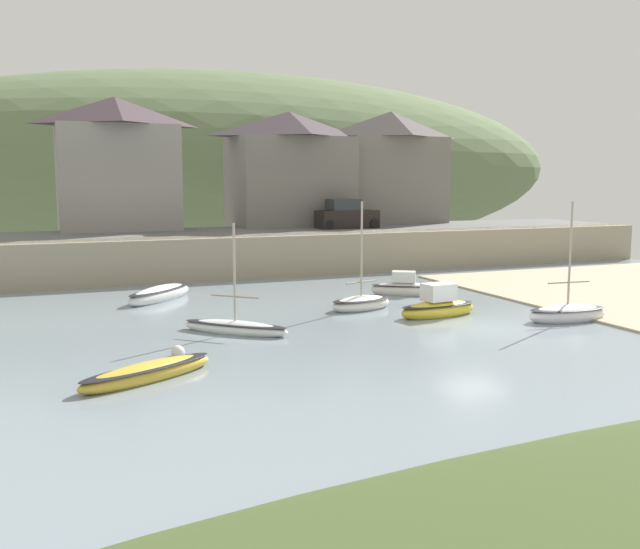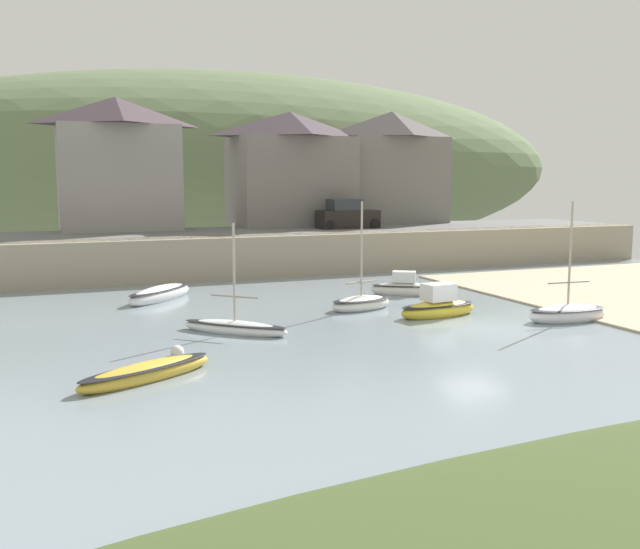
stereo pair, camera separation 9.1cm
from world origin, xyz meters
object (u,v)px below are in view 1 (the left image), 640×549
object	(u,v)px
sailboat_nearest_shore	(567,314)
sailboat_white_hull	(160,294)
dinghy_open_wooden	(148,372)
sailboat_far_left	(235,327)
rowboat_small_beached	(404,288)
waterfront_building_right	(391,166)
waterfront_building_left	(117,163)
sailboat_tall_mast	(438,307)
mooring_buoy	(178,352)
fishing_boat_green	(361,303)
parked_car_near_slipway	(346,216)
waterfront_building_centre	(290,168)

from	to	relation	value
sailboat_nearest_shore	sailboat_white_hull	distance (m)	18.20
dinghy_open_wooden	sailboat_far_left	distance (m)	6.39
rowboat_small_beached	sailboat_far_left	xyz separation A→B (m)	(-10.01, -5.39, -0.12)
waterfront_building_right	rowboat_small_beached	world-z (taller)	waterfront_building_right
dinghy_open_wooden	waterfront_building_left	bearing A→B (deg)	57.37
sailboat_tall_mast	sailboat_white_hull	xyz separation A→B (m)	(-10.12, 8.28, -0.10)
waterfront_building_right	mooring_buoy	xyz separation A→B (m)	(-20.93, -25.45, -6.48)
dinghy_open_wooden	sailboat_far_left	size ratio (longest dim) A/B	1.04
waterfront_building_right	fishing_boat_green	size ratio (longest dim) A/B	1.69
fishing_boat_green	sailboat_tall_mast	bearing A→B (deg)	-63.92
sailboat_white_hull	parked_car_near_slipway	world-z (taller)	parked_car_near_slipway
waterfront_building_left	sailboat_nearest_shore	size ratio (longest dim) A/B	1.70
fishing_boat_green	parked_car_near_slipway	bearing A→B (deg)	52.96
sailboat_far_left	sailboat_tall_mast	bearing A→B (deg)	44.03
waterfront_building_right	sailboat_tall_mast	bearing A→B (deg)	-112.84
mooring_buoy	waterfront_building_centre	bearing A→B (deg)	63.16
waterfront_building_centre	mooring_buoy	size ratio (longest dim) A/B	19.01
waterfront_building_centre	fishing_boat_green	size ratio (longest dim) A/B	1.72
sailboat_tall_mast	sailboat_far_left	distance (m)	8.73
dinghy_open_wooden	parked_car_near_slipway	world-z (taller)	parked_car_near_slipway
mooring_buoy	waterfront_building_left	bearing A→B (deg)	87.68
sailboat_nearest_shore	fishing_boat_green	bearing A→B (deg)	144.51
waterfront_building_centre	rowboat_small_beached	world-z (taller)	waterfront_building_centre
sailboat_far_left	waterfront_building_left	bearing A→B (deg)	137.74
sailboat_far_left	sailboat_white_hull	size ratio (longest dim) A/B	1.04
waterfront_building_left	waterfront_building_centre	world-z (taller)	waterfront_building_left
rowboat_small_beached	parked_car_near_slipway	bearing A→B (deg)	109.26
sailboat_nearest_shore	sailboat_far_left	bearing A→B (deg)	171.96
sailboat_tall_mast	fishing_boat_green	size ratio (longest dim) A/B	0.78
dinghy_open_wooden	fishing_boat_green	size ratio (longest dim) A/B	0.90
waterfront_building_right	sailboat_white_hull	world-z (taller)	waterfront_building_right
sailboat_white_hull	rowboat_small_beached	bearing A→B (deg)	-60.24
rowboat_small_beached	fishing_boat_green	xyz separation A→B (m)	(-3.60, -2.72, -0.07)
dinghy_open_wooden	fishing_boat_green	bearing A→B (deg)	8.84
dinghy_open_wooden	rowboat_small_beached	size ratio (longest dim) A/B	1.34
waterfront_building_right	sailboat_tall_mast	size ratio (longest dim) A/B	2.17
dinghy_open_wooden	parked_car_near_slipway	size ratio (longest dim) A/B	1.06
sailboat_tall_mast	parked_car_near_slipway	xyz separation A→B (m)	(3.94, 18.24, 2.83)
waterfront_building_left	sailboat_tall_mast	bearing A→B (deg)	-65.58
rowboat_small_beached	waterfront_building_right	bearing A→B (deg)	95.41
dinghy_open_wooden	sailboat_tall_mast	world-z (taller)	sailboat_tall_mast
waterfront_building_left	sailboat_white_hull	distance (m)	15.83
sailboat_nearest_shore	mooring_buoy	world-z (taller)	sailboat_nearest_shore
waterfront_building_centre	sailboat_tall_mast	world-z (taller)	waterfront_building_centre
waterfront_building_right	dinghy_open_wooden	bearing A→B (deg)	-128.63
sailboat_tall_mast	sailboat_far_left	size ratio (longest dim) A/B	0.90
waterfront_building_left	dinghy_open_wooden	size ratio (longest dim) A/B	1.93
fishing_boat_green	sailboat_white_hull	size ratio (longest dim) A/B	1.21
waterfront_building_centre	rowboat_small_beached	size ratio (longest dim) A/B	2.56
dinghy_open_wooden	rowboat_small_beached	xyz separation A→B (m)	(13.94, 10.42, 0.13)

